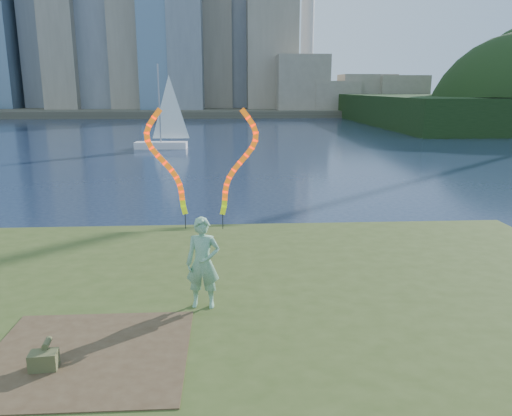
{
  "coord_description": "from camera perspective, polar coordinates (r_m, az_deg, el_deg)",
  "views": [
    {
      "loc": [
        0.08,
        -10.64,
        5.01
      ],
      "look_at": [
        0.78,
        1.0,
        2.21
      ],
      "focal_mm": 35.0,
      "sensor_mm": 36.0,
      "label": 1
    }
  ],
  "objects": [
    {
      "name": "sailboat",
      "position": [
        43.37,
        -10.54,
        8.28
      ],
      "size": [
        4.64,
        1.57,
        7.01
      ],
      "rotation": [
        0.0,
        0.0,
        -0.04
      ],
      "color": "white",
      "rests_on": "ground"
    },
    {
      "name": "far_shore",
      "position": [
        105.73,
        -3.56,
        11.12
      ],
      "size": [
        320.0,
        40.0,
        1.2
      ],
      "primitive_type": "cube",
      "color": "#474234",
      "rests_on": "ground"
    },
    {
      "name": "grassy_knoll",
      "position": [
        9.57,
        -3.6,
        -15.75
      ],
      "size": [
        20.0,
        18.0,
        0.8
      ],
      "color": "#3A4A1A",
      "rests_on": "ground"
    },
    {
      "name": "canvas_bag",
      "position": [
        8.63,
        -23.07,
        -15.66
      ],
      "size": [
        0.44,
        0.49,
        0.39
      ],
      "rotation": [
        0.0,
        0.0,
        0.08
      ],
      "color": "#4A522C",
      "rests_on": "grassy_knoll"
    },
    {
      "name": "dirt_patch",
      "position": [
        8.84,
        -18.62,
        -15.61
      ],
      "size": [
        3.2,
        3.0,
        0.02
      ],
      "primitive_type": "cube",
      "color": "#47331E",
      "rests_on": "grassy_knoll"
    },
    {
      "name": "woman_with_ribbons",
      "position": [
        9.67,
        -6.09,
        -3.5
      ],
      "size": [
        2.12,
        0.49,
        4.17
      ],
      "rotation": [
        0.0,
        0.0,
        -0.1
      ],
      "color": "#23753D",
      "rests_on": "grassy_knoll"
    },
    {
      "name": "ground",
      "position": [
        11.76,
        -3.56,
        -11.72
      ],
      "size": [
        320.0,
        320.0,
        0.0
      ],
      "primitive_type": "plane",
      "color": "#18243D",
      "rests_on": "ground"
    }
  ]
}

